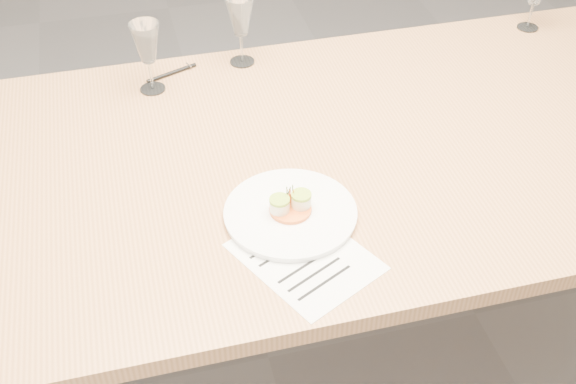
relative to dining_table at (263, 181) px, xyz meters
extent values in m
plane|color=slate|center=(0.00, 0.00, -0.68)|extent=(7.00, 7.00, 0.00)
cube|color=tan|center=(0.00, 0.00, 0.05)|extent=(2.40, 1.00, 0.04)
cylinder|color=tan|center=(1.10, 0.40, -0.33)|extent=(0.07, 0.07, 0.71)
cylinder|color=white|center=(0.01, -0.21, 0.07)|extent=(0.27, 0.27, 0.01)
cylinder|color=white|center=(0.01, -0.21, 0.08)|extent=(0.28, 0.28, 0.01)
cylinder|color=orange|center=(0.01, -0.21, 0.09)|extent=(0.09, 0.09, 0.01)
cylinder|color=#F6EEC9|center=(-0.01, -0.21, 0.10)|extent=(0.04, 0.04, 0.03)
cylinder|color=#F6EEC9|center=(0.04, -0.20, 0.10)|extent=(0.04, 0.04, 0.03)
cylinder|color=#A2C336|center=(-0.01, -0.21, 0.12)|extent=(0.04, 0.04, 0.01)
cylinder|color=#A2C336|center=(0.04, -0.20, 0.12)|extent=(0.04, 0.04, 0.01)
cylinder|color=tan|center=(0.07, -0.25, 0.08)|extent=(0.04, 0.04, 0.00)
cube|color=white|center=(0.01, -0.33, 0.07)|extent=(0.30, 0.33, 0.00)
cube|color=black|center=(-0.05, -0.25, 0.07)|extent=(0.08, 0.04, 0.00)
cube|color=black|center=(-0.04, -0.28, 0.07)|extent=(0.12, 0.06, 0.00)
cube|color=black|center=(-0.02, -0.30, 0.07)|extent=(0.12, 0.06, 0.00)
cube|color=black|center=(0.00, -0.35, 0.07)|extent=(0.12, 0.06, 0.00)
cube|color=black|center=(0.01, -0.38, 0.07)|extent=(0.12, 0.06, 0.00)
cube|color=black|center=(0.03, -0.40, 0.07)|extent=(0.12, 0.06, 0.00)
cylinder|color=black|center=(-0.15, 0.41, 0.07)|extent=(0.14, 0.06, 0.01)
cube|color=silver|center=(-0.11, 0.43, 0.08)|extent=(0.01, 0.03, 0.00)
cylinder|color=white|center=(-0.21, 0.35, 0.07)|extent=(0.07, 0.07, 0.00)
cylinder|color=white|center=(-0.21, 0.35, 0.11)|extent=(0.01, 0.01, 0.08)
cone|color=white|center=(-0.21, 0.35, 0.20)|extent=(0.08, 0.08, 0.10)
cylinder|color=white|center=(0.04, 0.43, 0.07)|extent=(0.07, 0.07, 0.00)
cylinder|color=white|center=(0.04, 0.43, 0.11)|extent=(0.01, 0.01, 0.08)
cone|color=white|center=(0.04, 0.43, 0.21)|extent=(0.08, 0.08, 0.11)
cylinder|color=white|center=(0.89, 0.41, 0.07)|extent=(0.06, 0.06, 0.00)
cylinder|color=white|center=(0.89, 0.41, 0.11)|extent=(0.01, 0.01, 0.07)
camera|label=1|loc=(-0.27, -1.27, 1.08)|focal=45.00mm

